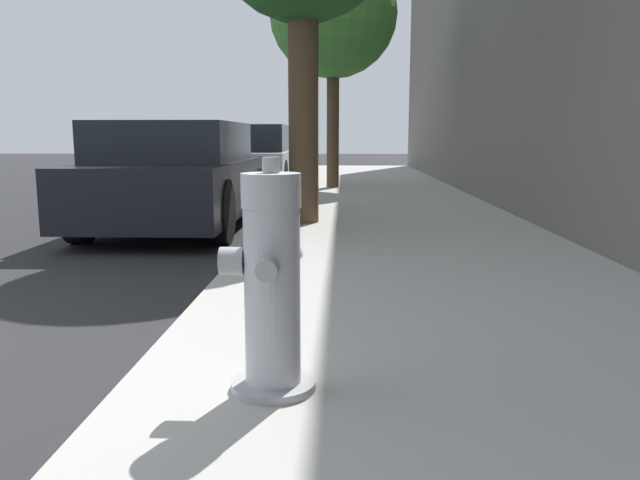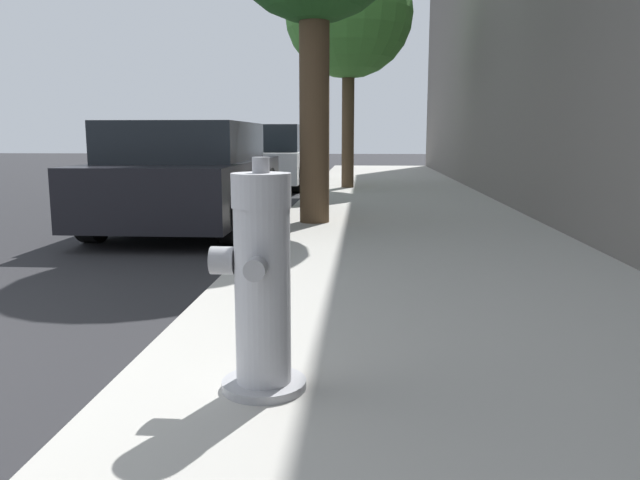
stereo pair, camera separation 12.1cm
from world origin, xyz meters
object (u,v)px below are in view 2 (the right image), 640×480
parked_car_near (190,176)px  parked_car_far (297,151)px  fire_hydrant (262,286)px  street_tree_far (349,14)px  parked_car_mid (267,158)px

parked_car_near → parked_car_far: 11.96m
fire_hydrant → street_tree_far: street_tree_far is taller
parked_car_near → street_tree_far: (1.90, 4.87, 2.89)m
parked_car_near → street_tree_far: street_tree_far is taller
fire_hydrant → parked_car_far: 17.53m
parked_car_far → street_tree_far: 7.86m
fire_hydrant → parked_car_near: (-1.83, 5.48, 0.09)m
parked_car_mid → parked_car_far: parked_car_far is taller
fire_hydrant → parked_car_near: 5.78m
fire_hydrant → parked_car_near: bearing=108.5°
parked_car_mid → parked_car_near: bearing=-90.0°
parked_car_far → street_tree_far: size_ratio=0.97×
fire_hydrant → parked_car_far: parked_car_far is taller
parked_car_mid → parked_car_far: size_ratio=0.85×
fire_hydrant → parked_car_near: size_ratio=0.24×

